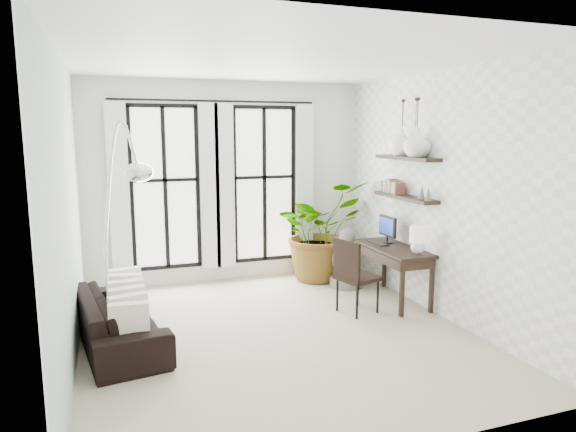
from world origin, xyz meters
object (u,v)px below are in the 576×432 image
sofa (119,319)px  desk_chair (353,272)px  arc_lamp (125,216)px  desk (395,252)px  buddha (347,262)px  plant (319,230)px

sofa → desk_chair: (2.98, 0.00, 0.28)m
desk_chair → arc_lamp: size_ratio=0.40×
desk → buddha: desk is taller
sofa → desk_chair: bearing=-98.2°
desk_chair → buddha: (0.46, 1.13, -0.18)m
plant → buddha: 0.75m
buddha → arc_lamp: bearing=-161.9°
arc_lamp → buddha: arc_lamp is taller
desk → arc_lamp: arc_lamp is taller
sofa → arc_lamp: 1.19m
sofa → plant: 3.66m
arc_lamp → buddha: (3.31, 1.08, -1.09)m
plant → arc_lamp: 3.55m
sofa → desk: bearing=-94.7°
arc_lamp → sofa: bearing=-159.2°
desk → desk_chair: bearing=-163.2°
desk → arc_lamp: size_ratio=0.53×
desk → arc_lamp: 3.70m
plant → desk_chair: (-0.22, -1.70, -0.24)m
desk_chair → arc_lamp: arc_lamp is taller
desk → desk_chair: desk is taller
plant → desk: bearing=-69.5°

